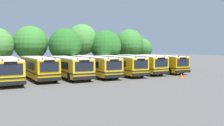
{
  "coord_description": "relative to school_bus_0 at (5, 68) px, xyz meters",
  "views": [
    {
      "loc": [
        -13.58,
        -29.86,
        3.79
      ],
      "look_at": [
        2.66,
        0.0,
        1.6
      ],
      "focal_mm": 40.63,
      "sensor_mm": 36.0,
      "label": 1
    }
  ],
  "objects": [
    {
      "name": "school_bus_1",
      "position": [
        3.6,
        0.31,
        -0.01
      ],
      "size": [
        2.54,
        9.8,
        2.7
      ],
      "rotation": [
        0.0,
        0.0,
        3.15
      ],
      "color": "yellow",
      "rests_on": "ground_plane"
    },
    {
      "name": "tree_4",
      "position": [
        12.55,
        8.98,
        3.52
      ],
      "size": [
        5.02,
        5.02,
        7.46
      ],
      "color": "#4C3823",
      "rests_on": "ground_plane"
    },
    {
      "name": "tree_7",
      "position": [
        25.22,
        9.71,
        2.0
      ],
      "size": [
        3.7,
        3.64,
        5.34
      ],
      "color": "#4C3823",
      "rests_on": "ground_plane"
    },
    {
      "name": "school_bus_0",
      "position": [
        0.0,
        0.0,
        0.0
      ],
      "size": [
        2.73,
        11.61,
        2.7
      ],
      "rotation": [
        0.0,
        0.0,
        3.12
      ],
      "color": "yellow",
      "rests_on": "ground_plane"
    },
    {
      "name": "school_bus_3",
      "position": [
        10.68,
        0.32,
        -0.03
      ],
      "size": [
        2.55,
        11.51,
        2.65
      ],
      "rotation": [
        0.0,
        0.0,
        3.13
      ],
      "color": "yellow",
      "rests_on": "ground_plane"
    },
    {
      "name": "traffic_cone",
      "position": [
        18.83,
        -7.1,
        -1.12
      ],
      "size": [
        0.47,
        0.47,
        0.62
      ],
      "primitive_type": "cone",
      "color": "#EA5914",
      "rests_on": "ground_plane"
    },
    {
      "name": "school_bus_2",
      "position": [
        7.14,
        0.05,
        -0.03
      ],
      "size": [
        2.61,
        10.64,
        2.65
      ],
      "rotation": [
        0.0,
        0.0,
        3.14
      ],
      "color": "yellow",
      "rests_on": "ground_plane"
    },
    {
      "name": "school_bus_5",
      "position": [
        17.76,
        0.09,
        -0.02
      ],
      "size": [
        2.55,
        9.8,
        2.67
      ],
      "rotation": [
        0.0,
        0.0,
        3.14
      ],
      "color": "yellow",
      "rests_on": "ground_plane"
    },
    {
      "name": "school_bus_6",
      "position": [
        21.35,
        0.13,
        -0.04
      ],
      "size": [
        2.65,
        10.22,
        2.63
      ],
      "rotation": [
        0.0,
        0.0,
        3.12
      ],
      "color": "#EAA80C",
      "rests_on": "ground_plane"
    },
    {
      "name": "tree_5",
      "position": [
        15.9,
        7.37,
        2.48
      ],
      "size": [
        5.11,
        5.11,
        6.5
      ],
      "color": "#4C3823",
      "rests_on": "ground_plane"
    },
    {
      "name": "tree_2",
      "position": [
        4.57,
        9.79,
        2.91
      ],
      "size": [
        5.17,
        5.17,
        6.93
      ],
      "color": "#4C3823",
      "rests_on": "ground_plane"
    },
    {
      "name": "tree_3",
      "position": [
        9.16,
        7.83,
        2.72
      ],
      "size": [
        5.05,
        5.05,
        6.63
      ],
      "color": "#4C3823",
      "rests_on": "ground_plane"
    },
    {
      "name": "tree_6",
      "position": [
        21.3,
        8.4,
        2.89
      ],
      "size": [
        5.09,
        5.09,
        6.86
      ],
      "color": "#4C3823",
      "rests_on": "ground_plane"
    },
    {
      "name": "school_bus_4",
      "position": [
        14.35,
        0.22,
        -0.03
      ],
      "size": [
        2.63,
        11.27,
        2.64
      ],
      "rotation": [
        0.0,
        0.0,
        3.12
      ],
      "color": "yellow",
      "rests_on": "ground_plane"
    },
    {
      "name": "ground_plane",
      "position": [
        10.66,
        0.21,
        -1.42
      ],
      "size": [
        160.0,
        160.0,
        0.0
      ],
      "primitive_type": "plane",
      "color": "#514F4C"
    }
  ]
}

